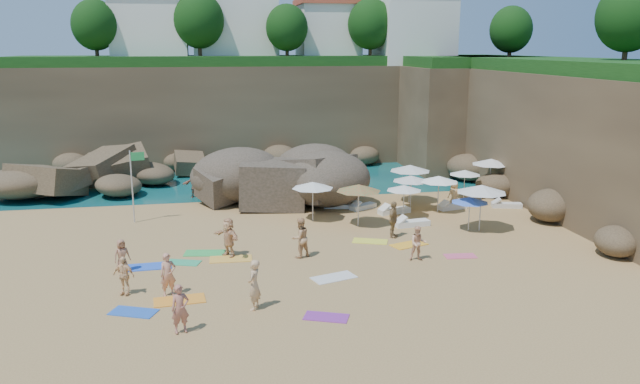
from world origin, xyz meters
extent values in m
plane|color=tan|center=(0.00, 0.00, 0.00)|extent=(120.00, 120.00, 0.00)
plane|color=#0C4751|center=(0.00, 30.00, 0.00)|extent=(120.00, 120.00, 0.00)
cube|color=brown|center=(2.00, 25.00, 4.00)|extent=(44.00, 8.00, 8.00)
cube|color=brown|center=(19.00, 8.00, 4.00)|extent=(8.00, 30.00, 8.00)
cube|color=brown|center=(17.00, 20.00, 4.00)|extent=(10.00, 12.00, 8.00)
cube|color=white|center=(-8.00, 26.00, 10.75)|extent=(6.00, 5.00, 5.50)
cube|color=white|center=(-1.00, 27.00, 11.25)|extent=(7.00, 6.00, 6.50)
cube|color=white|center=(7.00, 26.00, 10.50)|extent=(5.00, 5.00, 5.00)
cube|color=#B2472D|center=(7.00, 26.00, 13.25)|extent=(5.40, 5.40, 0.50)
cube|color=white|center=(14.00, 24.00, 11.00)|extent=(6.00, 6.00, 6.00)
sphere|color=#11380F|center=(-12.00, 24.00, 11.20)|extent=(3.60, 3.60, 3.60)
sphere|color=#11380F|center=(-4.00, 24.00, 11.60)|extent=(4.05, 4.05, 4.05)
sphere|color=#11380F|center=(3.00, 23.00, 11.04)|extent=(3.42, 3.42, 3.42)
sphere|color=#11380F|center=(10.00, 23.00, 11.36)|extent=(3.78, 3.78, 3.78)
sphere|color=#11380F|center=(19.00, 16.00, 10.80)|extent=(3.15, 3.15, 3.15)
sphere|color=#11380F|center=(20.00, 4.00, 11.20)|extent=(3.60, 3.60, 3.60)
cylinder|color=white|center=(-18.00, 30.00, 3.00)|extent=(0.10, 0.10, 6.00)
cylinder|color=white|center=(-16.50, 30.00, 3.00)|extent=(0.10, 0.10, 6.00)
cylinder|color=white|center=(-15.00, 30.00, 3.00)|extent=(0.10, 0.10, 6.00)
cylinder|color=silver|center=(-7.96, 5.98, 2.03)|extent=(0.08, 0.08, 4.05)
cube|color=#238D45|center=(-7.57, 5.98, 3.72)|extent=(0.71, 0.15, 0.46)
cylinder|color=silver|center=(3.03, 6.89, 0.95)|extent=(0.06, 0.06, 1.90)
cone|color=silver|center=(3.03, 6.89, 1.85)|extent=(2.13, 2.13, 0.32)
cylinder|color=silver|center=(1.88, 4.58, 1.04)|extent=(0.06, 0.06, 2.09)
cone|color=silver|center=(1.88, 4.58, 2.04)|extent=(2.34, 2.34, 0.36)
cylinder|color=silver|center=(7.07, 4.19, 0.90)|extent=(0.05, 0.05, 1.80)
cone|color=silver|center=(7.07, 4.19, 1.76)|extent=(2.02, 2.02, 0.31)
cylinder|color=silver|center=(14.52, 8.76, 1.12)|extent=(0.07, 0.07, 2.24)
cone|color=silver|center=(14.52, 8.76, 2.18)|extent=(2.51, 2.51, 0.38)
cylinder|color=silver|center=(8.03, 5.78, 0.99)|extent=(0.06, 0.06, 1.98)
cone|color=silver|center=(8.03, 5.78, 1.93)|extent=(2.22, 2.22, 0.34)
cylinder|color=silver|center=(8.54, 7.53, 1.13)|extent=(0.07, 0.07, 2.26)
cone|color=silver|center=(8.54, 7.53, 2.21)|extent=(2.54, 2.54, 0.39)
cylinder|color=silver|center=(4.13, 3.06, 1.09)|extent=(0.06, 0.06, 2.18)
cone|color=red|center=(4.13, 3.06, 2.13)|extent=(2.45, 2.45, 0.37)
cylinder|color=silver|center=(12.30, 7.79, 0.89)|extent=(0.05, 0.05, 1.78)
cone|color=silver|center=(12.30, 7.79, 1.74)|extent=(2.00, 2.00, 0.30)
cylinder|color=silver|center=(9.47, 5.03, 1.02)|extent=(0.06, 0.06, 2.05)
cone|color=white|center=(9.47, 5.03, 2.00)|extent=(2.30, 2.30, 0.35)
cylinder|color=silver|center=(9.65, 1.02, 0.88)|extent=(0.05, 0.05, 1.75)
cone|color=blue|center=(9.65, 1.02, 1.71)|extent=(1.97, 1.97, 0.30)
cylinder|color=silver|center=(10.26, 0.99, 1.17)|extent=(0.07, 0.07, 2.35)
cone|color=silver|center=(10.26, 0.99, 2.29)|extent=(2.63, 2.63, 0.40)
cube|color=silver|center=(5.31, 6.55, 0.13)|extent=(1.78, 1.34, 0.27)
cube|color=white|center=(6.84, 5.19, 0.15)|extent=(2.02, 1.10, 0.30)
cube|color=white|center=(10.59, 5.50, 0.14)|extent=(1.87, 0.96, 0.28)
cube|color=silver|center=(3.84, 7.00, 0.13)|extent=(1.75, 0.94, 0.26)
cube|color=silver|center=(13.98, 5.25, 0.14)|extent=(1.88, 1.04, 0.28)
cube|color=white|center=(7.02, 2.47, 0.15)|extent=(1.98, 0.87, 0.30)
cube|color=blue|center=(-6.78, -6.51, 0.02)|extent=(1.90, 1.45, 0.03)
cube|color=orange|center=(-5.15, -5.70, 0.02)|extent=(2.03, 1.15, 0.03)
cube|color=#2FA76D|center=(-5.14, -1.32, 0.01)|extent=(1.72, 1.24, 0.03)
cube|color=gold|center=(-2.98, -1.22, 0.02)|extent=(1.97, 1.05, 0.03)
cube|color=silver|center=(1.21, -4.43, 0.02)|extent=(2.06, 1.45, 0.03)
cube|color=purple|center=(0.13, -8.23, 0.01)|extent=(1.78, 1.34, 0.03)
cube|color=blue|center=(-6.60, -1.59, 0.02)|extent=(1.98, 1.06, 0.03)
cube|color=#DC5579|center=(7.60, -2.78, 0.01)|extent=(1.53, 0.86, 0.03)
cube|color=#FFAE28|center=(5.78, -0.70, 0.02)|extent=(2.00, 1.45, 0.03)
cube|color=green|center=(-4.17, -0.14, 0.02)|extent=(2.00, 1.23, 0.03)
cube|color=#ECED3E|center=(4.04, 0.19, 0.02)|extent=(1.93, 1.43, 0.03)
imported|color=tan|center=(-5.56, -5.08, 0.87)|extent=(0.73, 0.59, 1.74)
imported|color=tan|center=(0.22, -1.52, 0.94)|extent=(1.14, 1.04, 1.89)
imported|color=#E69883|center=(3.35, 10.37, 0.74)|extent=(0.98, 0.93, 1.49)
imported|color=olive|center=(5.37, 0.67, 0.94)|extent=(1.01, 1.17, 1.89)
imported|color=tan|center=(10.82, 5.88, 0.82)|extent=(0.74, 0.91, 1.64)
imported|color=#A86E54|center=(-4.65, 11.45, 0.89)|extent=(1.71, 0.72, 1.79)
imported|color=tan|center=(-2.36, -7.00, 0.96)|extent=(0.72, 0.83, 1.92)
imported|color=#F7C58C|center=(-7.28, -4.69, 0.19)|extent=(1.48, 1.79, 0.38)
imported|color=#A06B50|center=(-7.68, -1.99, 0.19)|extent=(1.27, 1.59, 0.38)
imported|color=tan|center=(-3.04, -0.80, 0.24)|extent=(2.46, 2.43, 0.48)
imported|color=#AC6756|center=(-4.99, -8.55, 0.20)|extent=(1.06, 1.81, 0.41)
imported|color=#E9AC84|center=(5.44, -2.96, 0.30)|extent=(0.99, 1.68, 0.60)
camera|label=1|loc=(-3.94, -28.77, 9.58)|focal=35.00mm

